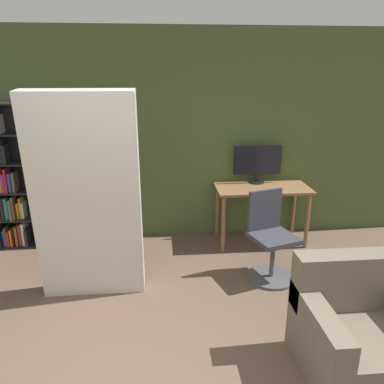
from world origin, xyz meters
TOP-DOWN VIEW (x-y plane):
  - wall_back at (0.00, 3.04)m, footprint 8.00×0.06m
  - desk at (1.41, 2.70)m, footprint 1.19×0.62m
  - monitor at (1.38, 2.89)m, footprint 0.63×0.20m
  - office_chair at (1.27, 1.80)m, footprint 0.55×0.55m
  - bookshelf at (-1.69, 2.89)m, footprint 0.71×0.30m
  - mattress_near at (-0.58, 1.62)m, footprint 1.00×0.36m
  - armchair at (1.54, 0.40)m, footprint 0.85×0.80m

SIDE VIEW (x-z plane):
  - armchair at x=1.54m, z-range -0.11..0.74m
  - office_chair at x=1.27m, z-range -0.08..0.88m
  - desk at x=1.41m, z-range 0.27..1.03m
  - bookshelf at x=-1.69m, z-range -0.06..1.76m
  - mattress_near at x=-0.58m, z-range 0.00..2.03m
  - monitor at x=1.38m, z-range 0.79..1.29m
  - wall_back at x=0.00m, z-range 0.00..2.70m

